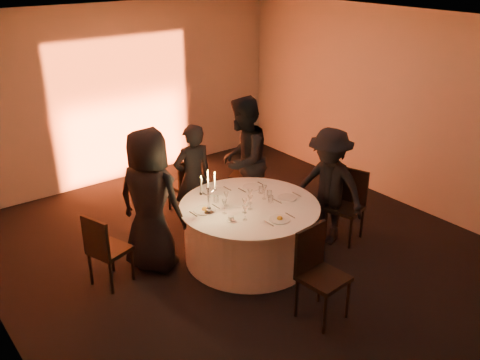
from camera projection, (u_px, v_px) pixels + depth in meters
floor at (249, 257)px, 7.11m from camera, size 7.00×7.00×0.00m
ceiling at (251, 24)px, 5.91m from camera, size 7.00×7.00×0.00m
wall_back at (122, 94)px, 9.06m from camera, size 7.00×0.00×7.00m
wall_right at (403, 110)px, 8.18m from camera, size 0.00×7.00×7.00m
uplighter_fixture at (137, 178)px, 9.42m from camera, size 0.25×0.12×0.10m
banquet_table at (249, 232)px, 6.96m from camera, size 1.80×1.80×0.77m
chair_left at (104, 247)px, 6.32m from camera, size 0.52×0.52×0.94m
chair_back_left at (186, 183)px, 8.13m from camera, size 0.40×0.40×0.89m
chair_back_right at (249, 171)px, 8.49m from camera, size 0.56×0.56×0.91m
chair_right at (348, 201)px, 7.40m from camera, size 0.54×0.54×0.99m
chair_front at (318, 268)px, 5.79m from camera, size 0.50×0.50×1.06m
guest_left at (150, 201)px, 6.55m from camera, size 0.95×1.08×1.86m
guest_back_left at (193, 178)px, 7.53m from camera, size 0.62×0.45×1.59m
guest_back_right at (243, 160)px, 7.78m from camera, size 1.16×1.10×1.88m
guest_right at (329, 187)px, 7.21m from camera, size 0.85×1.18×1.64m
plate_left at (205, 209)px, 6.65m from camera, size 0.36×0.28×0.08m
plate_back_left at (217, 192)px, 7.16m from camera, size 0.35×0.30×0.01m
plate_back_right at (252, 187)px, 7.30m from camera, size 0.35×0.26×0.01m
plate_right at (287, 198)px, 6.99m from camera, size 0.36×0.25×0.01m
plate_front at (280, 219)px, 6.43m from camera, size 0.36×0.26×0.08m
coffee_cup at (231, 219)px, 6.40m from camera, size 0.11×0.11×0.07m
candelabra at (209, 199)px, 6.51m from camera, size 0.25×0.12×0.59m
wine_glass_a at (226, 196)px, 6.73m from camera, size 0.07×0.07×0.19m
wine_glass_b at (245, 203)px, 6.55m from camera, size 0.07×0.07×0.19m
wine_glass_c at (250, 193)px, 6.80m from camera, size 0.07×0.07×0.19m
wine_glass_d at (250, 199)px, 6.64m from camera, size 0.07×0.07×0.19m
wine_glass_e at (224, 204)px, 6.53m from camera, size 0.07×0.07×0.19m
wine_glass_f at (245, 210)px, 6.38m from camera, size 0.07×0.07×0.19m
wine_glass_g at (264, 189)px, 6.92m from camera, size 0.07×0.07×0.19m
tumbler_a at (271, 199)px, 6.86m from camera, size 0.07×0.07×0.09m
tumbler_b at (216, 199)px, 6.86m from camera, size 0.07×0.07×0.09m
tumbler_c at (269, 194)px, 7.01m from camera, size 0.07×0.07×0.09m
tumbler_d at (261, 190)px, 7.12m from camera, size 0.07×0.07×0.09m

